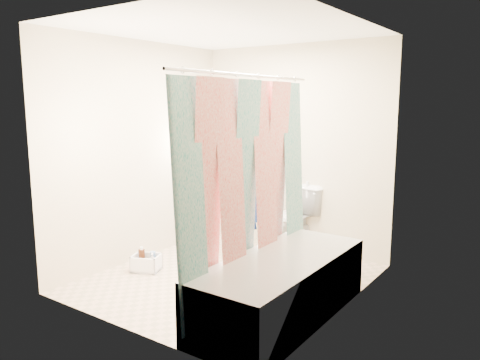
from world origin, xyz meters
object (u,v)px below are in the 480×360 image
Objects in this scene: bathtub at (281,286)px; cleaning_caddy at (147,264)px; plumber at (243,186)px; toilet at (290,220)px.

bathtub reaches higher than cleaning_caddy.
bathtub is 1.07× the size of plumber.
cleaning_caddy is (-0.57, -0.93, -0.74)m from plumber.
cleaning_caddy is (-1.68, 0.12, -0.19)m from bathtub.
plumber reaches higher than cleaning_caddy.
plumber reaches higher than bathtub.
bathtub is 5.08× the size of cleaning_caddy.
bathtub is at bearing -44.91° from toilet.
toilet is at bearing 33.50° from cleaning_caddy.
plumber is (-0.35, -0.45, 0.43)m from toilet.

